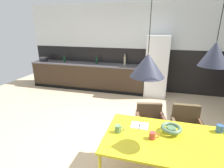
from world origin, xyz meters
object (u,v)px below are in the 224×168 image
(bottle_spice_small, at_px, (125,61))
(fruit_bowl, at_px, (171,129))
(mug_dark_espresso, at_px, (220,129))
(bottle_vinegar_dark, at_px, (97,60))
(armchair_by_stool, at_px, (186,123))
(dining_table, at_px, (169,142))
(cooking_pot, at_px, (44,59))
(armchair_facing_counter, at_px, (150,119))
(bottle_wine_green, at_px, (64,59))
(open_book, at_px, (140,126))
(pendant_lamp_over_table_near, at_px, (148,65))
(refrigerator_column, at_px, (157,66))
(pendant_lamp_over_table_far, at_px, (215,54))
(mug_tall_blue, at_px, (153,136))
(mug_short_terracotta, at_px, (118,129))

(bottle_spice_small, bearing_deg, fruit_bowl, -68.83)
(mug_dark_espresso, relative_size, bottle_vinegar_dark, 0.53)
(fruit_bowl, bearing_deg, armchair_by_stool, 66.44)
(dining_table, bearing_deg, bottle_spice_small, 109.90)
(cooking_pot, height_order, bottle_vinegar_dark, bottle_vinegar_dark)
(armchair_facing_counter, bearing_deg, dining_table, 95.41)
(dining_table, distance_m, bottle_vinegar_dark, 4.15)
(dining_table, relative_size, bottle_spice_small, 4.78)
(armchair_facing_counter, bearing_deg, bottle_wine_green, -51.52)
(open_book, relative_size, pendant_lamp_over_table_near, 0.20)
(bottle_vinegar_dark, bearing_deg, cooking_pot, -176.66)
(armchair_by_stool, distance_m, bottle_vinegar_dark, 3.70)
(armchair_by_stool, bearing_deg, refrigerator_column, -81.35)
(fruit_bowl, relative_size, pendant_lamp_over_table_far, 0.26)
(armchair_facing_counter, height_order, mug_tall_blue, mug_tall_blue)
(open_book, relative_size, cooking_pot, 0.87)
(armchair_by_stool, relative_size, mug_tall_blue, 6.39)
(mug_dark_espresso, distance_m, bottle_spice_small, 3.73)
(cooking_pot, bearing_deg, mug_short_terracotta, -43.56)
(armchair_facing_counter, height_order, mug_dark_espresso, mug_dark_espresso)
(mug_short_terracotta, distance_m, bottle_wine_green, 4.42)
(fruit_bowl, bearing_deg, armchair_facing_counter, 113.31)
(armchair_facing_counter, relative_size, cooking_pot, 2.67)
(bottle_spice_small, distance_m, pendant_lamp_over_table_far, 3.97)
(cooking_pot, bearing_deg, fruit_bowl, -37.07)
(cooking_pot, distance_m, bottle_spice_small, 2.95)
(mug_tall_blue, height_order, bottle_wine_green, bottle_wine_green)
(open_book, height_order, mug_tall_blue, mug_tall_blue)
(dining_table, xyz_separation_m, armchair_facing_counter, (-0.28, 0.87, -0.19))
(armchair_facing_counter, xyz_separation_m, pendant_lamp_over_table_far, (0.61, -0.89, 1.32))
(dining_table, bearing_deg, open_book, 151.71)
(mug_dark_espresso, distance_m, mug_tall_blue, 0.95)
(armchair_by_stool, xyz_separation_m, bottle_vinegar_dark, (-2.57, 2.62, 0.48))
(dining_table, height_order, armchair_facing_counter, armchair_facing_counter)
(refrigerator_column, xyz_separation_m, open_book, (-0.14, -3.19, -0.18))
(mug_dark_espresso, bearing_deg, bottle_spice_small, 121.28)
(open_book, bearing_deg, cooking_pot, 140.44)
(pendant_lamp_over_table_far, bearing_deg, mug_tall_blue, -177.11)
(armchair_by_stool, bearing_deg, pendant_lamp_over_table_far, 85.13)
(refrigerator_column, relative_size, mug_dark_espresso, 13.52)
(mug_tall_blue, bearing_deg, fruit_bowl, 41.51)
(bottle_vinegar_dark, xyz_separation_m, pendant_lamp_over_table_far, (2.56, -3.50, 0.84))
(cooking_pot, relative_size, bottle_vinegar_dark, 1.09)
(armchair_by_stool, height_order, pendant_lamp_over_table_far, pendant_lamp_over_table_far)
(dining_table, height_order, mug_dark_espresso, mug_dark_espresso)
(dining_table, relative_size, pendant_lamp_over_table_far, 1.56)
(mug_dark_espresso, bearing_deg, fruit_bowl, -163.85)
(mug_short_terracotta, bearing_deg, pendant_lamp_over_table_near, -3.89)
(bottle_wine_green, height_order, pendant_lamp_over_table_far, pendant_lamp_over_table_far)
(mug_short_terracotta, distance_m, cooking_pot, 4.92)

